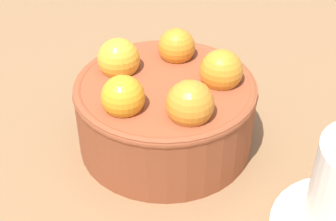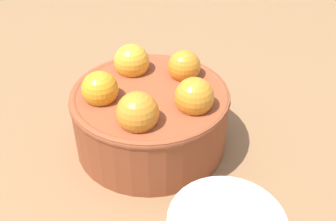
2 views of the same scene
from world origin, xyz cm
name	(u,v)px [view 1 (image 1 of 2)]	position (x,y,z in cm)	size (l,w,h in cm)	color
ground_plane	(166,155)	(0.00, 0.00, -1.81)	(124.09, 100.93, 3.63)	brown
terracotta_bowl	(165,106)	(-0.01, -0.02, 4.34)	(17.09, 17.09, 10.04)	brown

